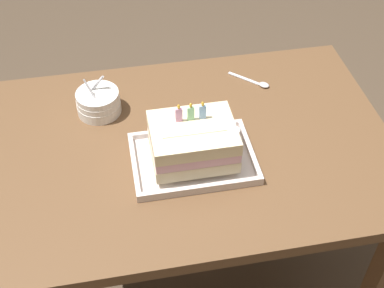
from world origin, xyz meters
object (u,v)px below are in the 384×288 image
at_px(bowl_stack, 98,102).
at_px(foil_tray, 193,159).
at_px(serving_spoon_near_tray, 259,83).
at_px(birthday_cake, 193,141).

bearing_deg(bowl_stack, foil_tray, -47.17).
relative_size(bowl_stack, serving_spoon_near_tray, 1.11).
bearing_deg(birthday_cake, bowl_stack, 132.84).
distance_m(birthday_cake, bowl_stack, 0.34).
relative_size(foil_tray, birthday_cake, 1.50).
distance_m(birthday_cake, serving_spoon_near_tray, 0.39).
xyz_separation_m(birthday_cake, serving_spoon_near_tray, (0.26, 0.29, -0.07)).
bearing_deg(foil_tray, birthday_cake, 90.00).
bearing_deg(birthday_cake, foil_tray, -90.00).
height_order(foil_tray, serving_spoon_near_tray, foil_tray).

